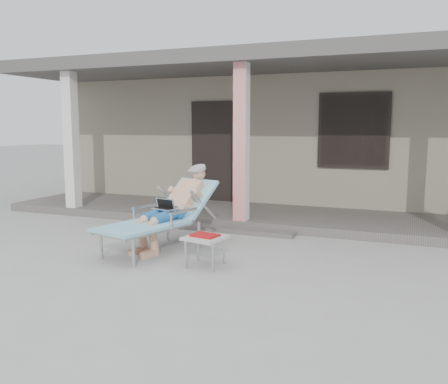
% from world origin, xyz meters
% --- Properties ---
extents(ground, '(60.00, 60.00, 0.00)m').
position_xyz_m(ground, '(0.00, 0.00, 0.00)').
color(ground, '#9E9E99').
rests_on(ground, ground).
extents(house, '(10.40, 5.40, 3.30)m').
position_xyz_m(house, '(0.00, 6.50, 1.67)').
color(house, gray).
rests_on(house, ground).
extents(porch_deck, '(10.00, 2.00, 0.15)m').
position_xyz_m(porch_deck, '(0.00, 3.00, 0.07)').
color(porch_deck, '#605B56').
rests_on(porch_deck, ground).
extents(porch_overhang, '(10.00, 2.30, 2.85)m').
position_xyz_m(porch_overhang, '(0.00, 2.95, 2.79)').
color(porch_overhang, silver).
rests_on(porch_overhang, porch_deck).
extents(porch_step, '(2.00, 0.30, 0.07)m').
position_xyz_m(porch_step, '(0.00, 1.85, 0.04)').
color(porch_step, '#605B56').
rests_on(porch_step, ground).
extents(lounger, '(1.19, 1.99, 1.25)m').
position_xyz_m(lounger, '(-0.54, 0.54, 0.77)').
color(lounger, '#B7B7BC').
rests_on(lounger, ground).
extents(side_table, '(0.53, 0.53, 0.41)m').
position_xyz_m(side_table, '(0.32, -0.06, 0.34)').
color(side_table, '#B4B4AF').
rests_on(side_table, ground).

